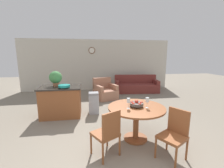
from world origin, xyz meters
name	(u,v)px	position (x,y,z in m)	size (l,w,h in m)	color
ground_plane	(121,167)	(0.00, 0.00, 0.00)	(24.00, 24.00, 0.00)	gray
wall_back	(98,65)	(0.00, 6.04, 1.35)	(8.00, 0.09, 2.70)	beige
dining_table	(136,114)	(0.51, 0.79, 0.59)	(1.23, 1.23, 0.76)	brown
dining_chair_near_left	(108,132)	(-0.19, 0.30, 0.50)	(0.57, 0.57, 0.91)	brown
dining_chair_near_right	(174,132)	(1.00, 0.10, 0.50)	(0.57, 0.57, 0.91)	brown
fruit_bowl	(136,104)	(0.51, 0.79, 0.83)	(0.29, 0.29, 0.15)	#4C4742
wine_glass_left	(128,101)	(0.30, 0.71, 0.93)	(0.07, 0.07, 0.23)	silver
wine_glass_right	(147,100)	(0.70, 0.68, 0.93)	(0.07, 0.07, 0.23)	silver
kitchen_island	(61,101)	(-1.35, 2.44, 0.47)	(1.22, 0.80, 0.93)	brown
teal_bowl	(64,86)	(-1.21, 2.25, 0.98)	(0.33, 0.33, 0.09)	teal
potted_plant	(56,78)	(-1.50, 2.58, 1.18)	(0.38, 0.38, 0.46)	#A36642
trash_bin	(94,103)	(-0.36, 2.49, 0.34)	(0.32, 0.29, 0.69)	#9E9EA3
couch	(136,86)	(1.93, 5.15, 0.29)	(2.27, 1.09, 0.85)	maroon
armchair	(105,91)	(0.20, 4.22, 0.30)	(1.09, 1.16, 0.88)	#A87056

